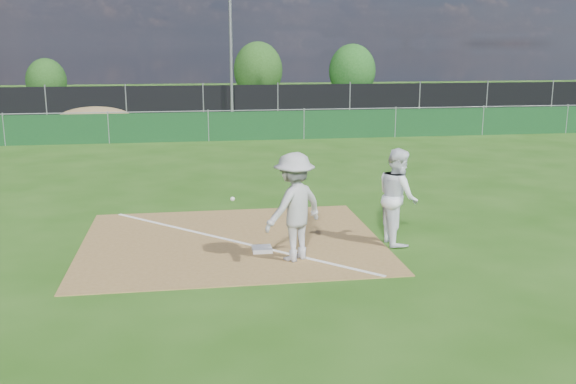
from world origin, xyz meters
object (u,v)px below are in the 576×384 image
(runner, at_px, (398,196))
(car_left, at_px, (117,99))
(light_pole, at_px, (231,42))
(tree_left, at_px, (46,81))
(tree_right, at_px, (352,71))
(play_at_first, at_px, (294,207))
(first_base, at_px, (262,249))
(car_mid, at_px, (186,100))
(tree_mid, at_px, (258,70))
(car_right, at_px, (281,99))

(runner, bearing_deg, car_left, 15.99)
(light_pole, bearing_deg, tree_left, 139.17)
(car_left, distance_m, tree_right, 17.24)
(play_at_first, relative_size, runner, 1.04)
(car_left, height_order, tree_left, tree_left)
(first_base, height_order, runner, runner)
(play_at_first, xyz_separation_m, car_left, (-5.99, 27.64, -0.23))
(first_base, xyz_separation_m, car_left, (-5.45, 27.08, 0.74))
(car_mid, distance_m, tree_right, 13.76)
(light_pole, relative_size, car_left, 1.73)
(runner, distance_m, tree_mid, 34.05)
(light_pole, xyz_separation_m, first_base, (-0.97, -22.45, -3.94))
(light_pole, xyz_separation_m, car_left, (-6.42, 4.63, -3.20))
(play_at_first, bearing_deg, tree_mid, 84.88)
(play_at_first, bearing_deg, car_mid, 94.16)
(first_base, distance_m, car_right, 27.80)
(light_pole, relative_size, car_mid, 1.88)
(first_base, xyz_separation_m, runner, (2.75, 0.17, 0.91))
(car_left, bearing_deg, light_pole, -138.07)
(car_left, xyz_separation_m, car_mid, (3.99, -0.17, -0.09))
(car_left, bearing_deg, runner, -175.32)
(tree_left, bearing_deg, tree_mid, 7.83)
(car_left, xyz_separation_m, tree_mid, (9.10, 7.12, 1.32))
(first_base, relative_size, tree_mid, 0.09)
(tree_left, xyz_separation_m, tree_right, (20.78, 1.50, 0.47))
(car_mid, relative_size, tree_left, 1.40)
(tree_mid, bearing_deg, tree_left, -172.17)
(car_mid, distance_m, tree_left, 10.45)
(tree_mid, distance_m, tree_right, 6.76)
(play_at_first, relative_size, car_right, 0.46)
(car_right, bearing_deg, light_pole, 146.74)
(first_base, distance_m, tree_mid, 34.45)
(runner, relative_size, tree_right, 0.49)
(light_pole, height_order, first_base, light_pole)
(first_base, height_order, tree_right, tree_right)
(tree_right, bearing_deg, runner, -102.82)
(play_at_first, bearing_deg, car_right, 82.36)
(light_pole, relative_size, tree_right, 2.03)
(tree_right, bearing_deg, car_right, -134.10)
(first_base, relative_size, car_right, 0.09)
(play_at_first, bearing_deg, car_left, 102.23)
(tree_mid, height_order, tree_right, tree_mid)
(car_left, relative_size, car_right, 1.06)
(car_mid, bearing_deg, car_right, -87.55)
(light_pole, bearing_deg, runner, -85.42)
(tree_left, bearing_deg, runner, -67.73)
(light_pole, distance_m, tree_left, 15.21)
(first_base, xyz_separation_m, tree_left, (-10.39, 32.26, 1.50))
(car_right, height_order, tree_right, tree_right)
(light_pole, height_order, tree_left, light_pole)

